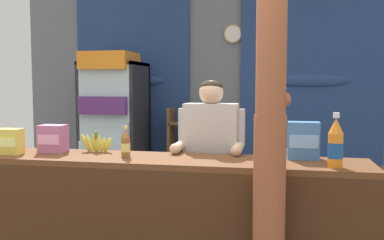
{
  "coord_description": "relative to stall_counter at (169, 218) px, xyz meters",
  "views": [
    {
      "loc": [
        0.77,
        -2.39,
        1.49
      ],
      "look_at": [
        0.1,
        0.98,
        1.21
      ],
      "focal_mm": 40.3,
      "sensor_mm": 36.0,
      "label": 1
    }
  ],
  "objects": [
    {
      "name": "shopkeeper",
      "position": [
        0.2,
        0.54,
        0.38
      ],
      "size": [
        0.53,
        0.42,
        1.53
      ],
      "color": "#28282D",
      "rests_on": "ground"
    },
    {
      "name": "plastic_lawn_chair",
      "position": [
        0.83,
        1.77,
        -0.1
      ],
      "size": [
        0.54,
        0.54,
        0.86
      ],
      "color": "silver",
      "rests_on": "ground"
    },
    {
      "name": "back_wall_curtained",
      "position": [
        -0.04,
        2.66,
        0.82
      ],
      "size": [
        5.1,
        0.22,
        2.75
      ],
      "color": "slate",
      "rests_on": "ground"
    },
    {
      "name": "banana_bunch",
      "position": [
        -0.64,
        0.27,
        0.46
      ],
      "size": [
        0.27,
        0.05,
        0.16
      ],
      "color": "#DBCC42",
      "rests_on": "stall_counter"
    },
    {
      "name": "drink_fridge",
      "position": [
        -1.21,
        2.06,
        0.43
      ],
      "size": [
        0.68,
        0.73,
        1.87
      ],
      "color": "#232328",
      "rests_on": "ground"
    },
    {
      "name": "stall_counter",
      "position": [
        0.0,
        0.0,
        0.0
      ],
      "size": [
        2.67,
        0.51,
        0.99
      ],
      "color": "brown",
      "rests_on": "ground"
    },
    {
      "name": "snack_box_wafer",
      "position": [
        -0.95,
        0.19,
        0.5
      ],
      "size": [
        0.19,
        0.15,
        0.21
      ],
      "color": "#B76699",
      "rests_on": "stall_counter"
    },
    {
      "name": "timber_post",
      "position": [
        0.67,
        -0.27,
        0.67
      ],
      "size": [
        0.21,
        0.19,
        2.65
      ],
      "color": "#995133",
      "rests_on": "ground"
    },
    {
      "name": "soda_bottle_iced_tea",
      "position": [
        -0.33,
        0.08,
        0.49
      ],
      "size": [
        0.06,
        0.06,
        0.22
      ],
      "color": "brown",
      "rests_on": "stall_counter"
    },
    {
      "name": "bottle_shelf_rack",
      "position": [
        -0.34,
        2.29,
        0.05
      ],
      "size": [
        0.48,
        0.28,
        1.22
      ],
      "color": "brown",
      "rests_on": "ground"
    },
    {
      "name": "snack_box_instant_noodle",
      "position": [
        -1.21,
        0.04,
        0.49
      ],
      "size": [
        0.18,
        0.12,
        0.19
      ],
      "color": "#EAD14C",
      "rests_on": "stall_counter"
    },
    {
      "name": "soda_bottle_orange_soda",
      "position": [
        1.06,
        -0.03,
        0.54
      ],
      "size": [
        0.09,
        0.09,
        0.34
      ],
      "color": "orange",
      "rests_on": "stall_counter"
    },
    {
      "name": "snack_box_biscuit",
      "position": [
        0.89,
        0.25,
        0.52
      ],
      "size": [
        0.21,
        0.13,
        0.26
      ],
      "color": "#3D75B7",
      "rests_on": "stall_counter"
    }
  ]
}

